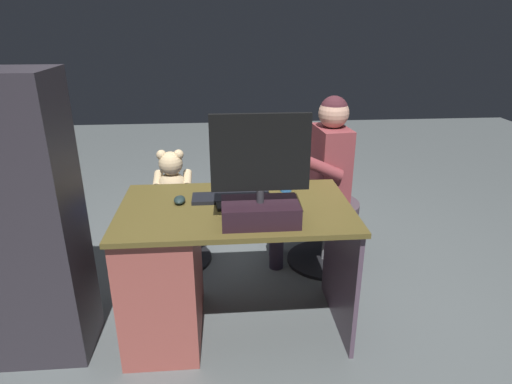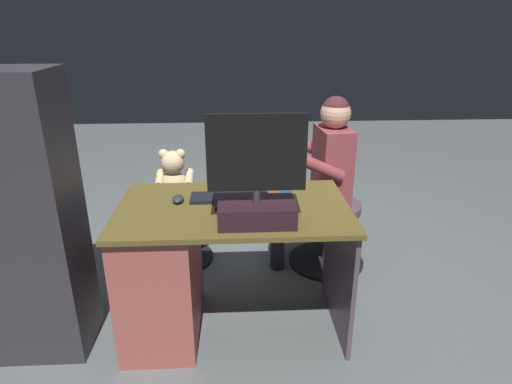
# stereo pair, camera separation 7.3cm
# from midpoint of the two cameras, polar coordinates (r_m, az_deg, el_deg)

# --- Properties ---
(ground_plane) EXTENTS (10.00, 10.00, 0.00)m
(ground_plane) POSITION_cam_midpoint_polar(r_m,az_deg,el_deg) (2.95, -2.00, -12.57)
(ground_plane) COLOR slate
(desk) EXTENTS (1.21, 0.73, 0.75)m
(desk) POSITION_cam_midpoint_polar(r_m,az_deg,el_deg) (2.45, -9.31, -9.53)
(desk) COLOR brown
(desk) RESTS_ON ground_plane
(monitor) EXTENTS (0.46, 0.22, 0.53)m
(monitor) POSITION_cam_midpoint_polar(r_m,az_deg,el_deg) (2.04, 1.11, -0.04)
(monitor) COLOR black
(monitor) RESTS_ON desk
(keyboard) EXTENTS (0.42, 0.14, 0.02)m
(keyboard) POSITION_cam_midpoint_polar(r_m,az_deg,el_deg) (2.36, -2.59, -0.71)
(keyboard) COLOR black
(keyboard) RESTS_ON desk
(computer_mouse) EXTENTS (0.06, 0.10, 0.04)m
(computer_mouse) POSITION_cam_midpoint_polar(r_m,az_deg,el_deg) (2.34, -9.30, -0.91)
(computer_mouse) COLOR #202F2E
(computer_mouse) RESTS_ON desk
(cup) EXTENTS (0.06, 0.06, 0.09)m
(cup) POSITION_cam_midpoint_polar(r_m,az_deg,el_deg) (2.46, 4.69, 1.01)
(cup) COLOR #3372BF
(cup) RESTS_ON desk
(tv_remote) EXTENTS (0.06, 0.15, 0.02)m
(tv_remote) POSITION_cam_midpoint_polar(r_m,az_deg,el_deg) (2.28, -4.08, -1.55)
(tv_remote) COLOR black
(tv_remote) RESTS_ON desk
(office_chair_teddy) EXTENTS (0.50, 0.50, 0.47)m
(office_chair_teddy) POSITION_cam_midpoint_polar(r_m,az_deg,el_deg) (3.19, -9.63, -4.27)
(office_chair_teddy) COLOR black
(office_chair_teddy) RESTS_ON ground_plane
(teddy_bear) EXTENTS (0.26, 0.27, 0.37)m
(teddy_bear) POSITION_cam_midpoint_polar(r_m,az_deg,el_deg) (3.06, -10.02, 1.87)
(teddy_bear) COLOR beige
(teddy_bear) RESTS_ON office_chair_teddy
(visitor_chair) EXTENTS (0.54, 0.54, 0.47)m
(visitor_chair) POSITION_cam_midpoint_polar(r_m,az_deg,el_deg) (3.16, 10.04, -4.75)
(visitor_chair) COLOR black
(visitor_chair) RESTS_ON ground_plane
(person) EXTENTS (0.53, 0.51, 1.21)m
(person) POSITION_cam_midpoint_polar(r_m,az_deg,el_deg) (2.98, 9.09, 2.99)
(person) COLOR brown
(person) RESTS_ON ground_plane
(equipment_rack) EXTENTS (0.44, 0.36, 1.47)m
(equipment_rack) POSITION_cam_midpoint_polar(r_m,az_deg,el_deg) (2.40, -26.73, -3.53)
(equipment_rack) COLOR #2F2B32
(equipment_rack) RESTS_ON ground_plane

